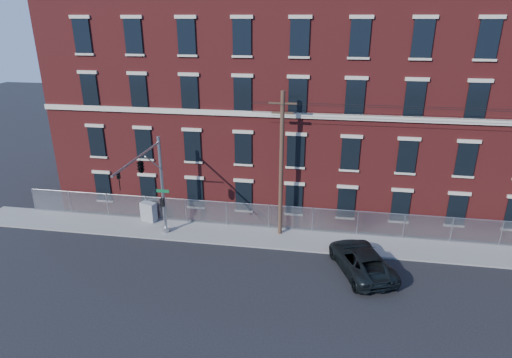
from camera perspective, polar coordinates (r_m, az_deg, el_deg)
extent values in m
plane|color=black|center=(25.93, -2.73, -12.93)|extent=(140.00, 140.00, 0.00)
cube|color=gray|center=(30.62, 22.23, -8.79)|extent=(65.00, 3.00, 0.12)
cube|color=maroon|center=(36.35, 21.10, 9.36)|extent=(55.00, 14.00, 16.00)
cube|color=beige|center=(29.53, 23.67, 7.19)|extent=(55.00, 0.18, 0.35)
cube|color=black|center=(34.71, -19.80, -1.01)|extent=(1.20, 0.10, 2.20)
cube|color=black|center=(33.61, -20.54, 4.70)|extent=(1.20, 0.10, 2.20)
cube|color=black|center=(32.83, -21.39, 11.06)|extent=(1.20, 0.10, 2.20)
cube|color=black|center=(32.50, -22.25, 17.30)|extent=(1.20, 0.10, 2.20)
cube|color=black|center=(33.12, -14.22, -1.43)|extent=(1.20, 0.10, 2.20)
cube|color=black|center=(31.96, -14.79, 4.55)|extent=(1.20, 0.10, 2.20)
cube|color=black|center=(31.15, -15.44, 11.27)|extent=(1.20, 0.10, 2.20)
cube|color=black|center=(30.80, -16.11, 17.87)|extent=(1.20, 0.10, 2.20)
cube|color=black|center=(31.87, -8.15, -1.87)|extent=(1.20, 0.10, 2.20)
cube|color=black|center=(30.67, -8.49, 4.35)|extent=(1.20, 0.10, 2.20)
cube|color=black|center=(29.83, -8.88, 11.36)|extent=(1.20, 0.10, 2.20)
cube|color=black|center=(29.46, -9.29, 18.27)|extent=(1.20, 0.10, 2.20)
cube|color=black|center=(31.02, -1.66, -2.31)|extent=(1.20, 0.10, 2.20)
cube|color=black|center=(29.78, -1.73, 4.07)|extent=(1.20, 0.10, 2.20)
cube|color=black|center=(28.91, -1.82, 11.29)|extent=(1.20, 0.10, 2.20)
cube|color=black|center=(28.53, -1.90, 18.44)|extent=(1.20, 0.10, 2.20)
cube|color=black|center=(30.58, 5.11, -2.74)|extent=(1.20, 0.10, 2.20)
cube|color=black|center=(29.32, 5.33, 3.71)|extent=(1.20, 0.10, 2.20)
cube|color=black|center=(28.44, 5.59, 11.04)|extent=(1.20, 0.10, 2.20)
cube|color=black|center=(28.05, 5.86, 18.31)|extent=(1.20, 0.10, 2.20)
cube|color=black|center=(30.58, 11.98, -3.14)|extent=(1.20, 0.10, 2.20)
cube|color=black|center=(29.32, 12.50, 3.30)|extent=(1.20, 0.10, 2.20)
cube|color=black|center=(28.43, 13.11, 10.61)|extent=(1.20, 0.10, 2.20)
cube|color=black|center=(28.05, 13.73, 17.85)|extent=(1.20, 0.10, 2.20)
cube|color=black|center=(31.01, 18.76, -3.49)|extent=(1.20, 0.10, 2.20)
cube|color=black|center=(29.77, 19.56, 2.84)|extent=(1.20, 0.10, 2.20)
cube|color=black|center=(28.90, 20.47, 10.01)|extent=(1.20, 0.10, 2.20)
cube|color=black|center=(28.52, 21.42, 17.10)|extent=(1.20, 0.10, 2.20)
cube|color=black|center=(31.86, 25.27, -3.78)|extent=(1.20, 0.10, 2.20)
cube|color=black|center=(30.66, 26.30, 2.35)|extent=(1.20, 0.10, 2.20)
cube|color=black|center=(29.82, 27.47, 9.28)|extent=(1.20, 0.10, 2.20)
cube|color=black|center=(29.45, 28.67, 16.11)|extent=(1.20, 0.10, 2.20)
cube|color=#A5A8AD|center=(31.30, 22.00, -6.09)|extent=(59.00, 0.02, 1.80)
cylinder|color=#9EA0A5|center=(30.93, 22.22, -4.61)|extent=(59.00, 0.04, 0.04)
cylinder|color=#9EA0A5|center=(37.67, -27.62, -2.45)|extent=(0.06, 0.06, 1.85)
cylinder|color=#9EA0A5|center=(35.92, -23.63, -2.86)|extent=(0.06, 0.06, 1.85)
cylinder|color=#9EA0A5|center=(34.38, -19.26, -3.29)|extent=(0.06, 0.06, 1.85)
cylinder|color=#9EA0A5|center=(33.05, -14.50, -3.73)|extent=(0.06, 0.06, 1.85)
cylinder|color=#9EA0A5|center=(31.97, -9.37, -4.18)|extent=(0.06, 0.06, 1.85)
cylinder|color=#9EA0A5|center=(31.16, -3.93, -4.62)|extent=(0.06, 0.06, 1.85)
cylinder|color=#9EA0A5|center=(30.65, 1.76, -5.04)|extent=(0.06, 0.06, 1.85)
cylinder|color=#9EA0A5|center=(30.44, 7.59, -5.42)|extent=(0.06, 0.06, 1.85)
cylinder|color=#9EA0A5|center=(30.55, 13.44, -5.74)|extent=(0.06, 0.06, 1.85)
cylinder|color=#9EA0A5|center=(30.98, 19.19, -5.99)|extent=(0.06, 0.06, 1.85)
cylinder|color=#9EA0A5|center=(31.70, 24.74, -6.18)|extent=(0.06, 0.06, 1.85)
cylinder|color=#9EA0A5|center=(32.71, 30.00, -6.31)|extent=(0.06, 0.06, 1.85)
cylinder|color=#9EA0A5|center=(29.71, -12.43, -0.93)|extent=(0.22, 0.22, 7.00)
cylinder|color=#9EA0A5|center=(31.06, -11.96, -6.59)|extent=(0.50, 0.50, 0.40)
cylinder|color=#9EA0A5|center=(25.88, -15.53, 2.80)|extent=(0.14, 6.50, 0.14)
cylinder|color=#9EA0A5|center=(27.96, -13.64, 2.16)|extent=(0.08, 2.18, 1.56)
cube|color=#0C592D|center=(29.67, -12.40, -1.58)|extent=(0.90, 0.03, 0.22)
cube|color=black|center=(29.91, -12.44, -3.07)|extent=(0.25, 0.25, 0.60)
imported|color=black|center=(23.91, -17.87, -0.35)|extent=(0.16, 0.20, 1.00)
imported|color=black|center=(26.26, -15.20, 1.83)|extent=(0.53, 2.48, 1.00)
cylinder|color=#4D3526|center=(28.33, 3.40, 1.70)|extent=(0.28, 0.28, 10.00)
cube|color=#4D3526|center=(27.24, 3.59, 10.07)|extent=(1.80, 0.12, 0.12)
cube|color=#4D3526|center=(27.36, 3.56, 8.83)|extent=(1.40, 0.12, 0.12)
imported|color=black|center=(26.75, 13.89, -10.47)|extent=(4.34, 6.12, 1.55)
cube|color=gray|center=(32.75, -14.17, -4.27)|extent=(1.29, 0.91, 1.45)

